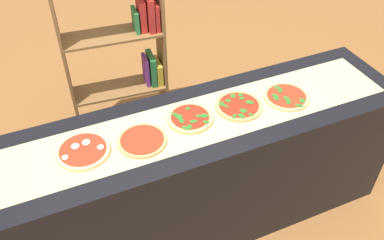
{
  "coord_description": "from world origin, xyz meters",
  "views": [
    {
      "loc": [
        -0.7,
        -1.6,
        2.46
      ],
      "look_at": [
        0.0,
        0.0,
        0.94
      ],
      "focal_mm": 38.83,
      "sensor_mm": 36.0,
      "label": 1
    }
  ],
  "objects_px": {
    "pizza_spinach_3": "(239,106)",
    "bookshelf": "(130,69)",
    "pizza_spinach_2": "(190,118)",
    "pizza_plain_1": "(142,140)",
    "pizza_spinach_4": "(286,97)",
    "pizza_mozzarella_0": "(83,151)"
  },
  "relations": [
    {
      "from": "pizza_spinach_4",
      "to": "bookshelf",
      "type": "xyz_separation_m",
      "value": [
        -0.68,
        1.07,
        -0.28
      ]
    },
    {
      "from": "pizza_mozzarella_0",
      "to": "pizza_plain_1",
      "type": "distance_m",
      "value": 0.31
    },
    {
      "from": "pizza_spinach_3",
      "to": "bookshelf",
      "type": "xyz_separation_m",
      "value": [
        -0.38,
        1.03,
        -0.28
      ]
    },
    {
      "from": "pizza_mozzarella_0",
      "to": "pizza_spinach_4",
      "type": "relative_size",
      "value": 1.02
    },
    {
      "from": "pizza_plain_1",
      "to": "pizza_spinach_3",
      "type": "distance_m",
      "value": 0.61
    },
    {
      "from": "pizza_spinach_3",
      "to": "pizza_spinach_4",
      "type": "xyz_separation_m",
      "value": [
        0.31,
        -0.04,
        -0.0
      ]
    },
    {
      "from": "pizza_mozzarella_0",
      "to": "pizza_spinach_2",
      "type": "distance_m",
      "value": 0.61
    },
    {
      "from": "pizza_plain_1",
      "to": "bookshelf",
      "type": "distance_m",
      "value": 1.15
    },
    {
      "from": "pizza_spinach_2",
      "to": "bookshelf",
      "type": "distance_m",
      "value": 1.06
    },
    {
      "from": "pizza_mozzarella_0",
      "to": "bookshelf",
      "type": "relative_size",
      "value": 0.19
    },
    {
      "from": "pizza_spinach_2",
      "to": "pizza_spinach_3",
      "type": "distance_m",
      "value": 0.31
    },
    {
      "from": "pizza_spinach_2",
      "to": "bookshelf",
      "type": "xyz_separation_m",
      "value": [
        -0.07,
        1.02,
        -0.28
      ]
    },
    {
      "from": "pizza_spinach_4",
      "to": "bookshelf",
      "type": "relative_size",
      "value": 0.19
    },
    {
      "from": "pizza_spinach_4",
      "to": "bookshelf",
      "type": "height_order",
      "value": "bookshelf"
    },
    {
      "from": "pizza_spinach_2",
      "to": "pizza_spinach_3",
      "type": "height_order",
      "value": "pizza_spinach_2"
    },
    {
      "from": "pizza_mozzarella_0",
      "to": "pizza_plain_1",
      "type": "relative_size",
      "value": 1.06
    },
    {
      "from": "pizza_spinach_2",
      "to": "bookshelf",
      "type": "height_order",
      "value": "bookshelf"
    },
    {
      "from": "pizza_spinach_4",
      "to": "pizza_spinach_3",
      "type": "bearing_deg",
      "value": 173.43
    },
    {
      "from": "pizza_mozzarella_0",
      "to": "pizza_plain_1",
      "type": "height_order",
      "value": "pizza_mozzarella_0"
    },
    {
      "from": "pizza_spinach_4",
      "to": "pizza_plain_1",
      "type": "bearing_deg",
      "value": -178.91
    },
    {
      "from": "pizza_spinach_3",
      "to": "pizza_spinach_4",
      "type": "relative_size",
      "value": 1.01
    },
    {
      "from": "pizza_spinach_2",
      "to": "pizza_plain_1",
      "type": "bearing_deg",
      "value": -167.98
    }
  ]
}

